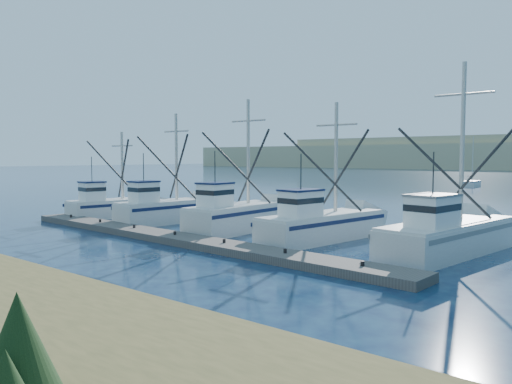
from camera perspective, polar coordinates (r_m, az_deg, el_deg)
ground at (r=18.54m, az=-8.69°, el=-10.91°), size 500.00×500.00×0.00m
floating_dock at (r=28.59m, az=-9.25°, el=-5.23°), size 29.52×3.65×0.39m
trawler_fleet at (r=30.82m, az=0.13°, el=-3.06°), size 29.55×9.83×9.55m
sailboat_far at (r=86.78m, az=23.40°, el=0.86°), size 2.15×5.18×8.10m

